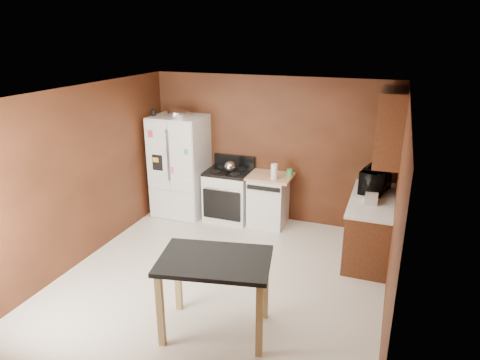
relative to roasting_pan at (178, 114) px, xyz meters
The scene contains 18 objects.
floor 3.03m from the roasting_pan, 50.49° to the right, with size 4.50×4.50×0.00m, color white.
ceiling 2.49m from the roasting_pan, 50.49° to the right, with size 4.50×4.50×0.00m, color white.
wall_back 1.69m from the roasting_pan, 14.54° to the left, with size 4.20×4.20×0.00m, color #5A2B17.
wall_front 4.42m from the roasting_pan, 69.57° to the right, with size 4.20×4.20×0.00m, color #5A2B17.
wall_left 2.03m from the roasting_pan, 107.14° to the right, with size 4.50×4.50×0.00m, color #5A2B17.
wall_right 4.12m from the roasting_pan, 27.06° to the right, with size 4.50×4.50×0.00m, color #5A2B17.
roasting_pan is the anchor object (origin of this frame).
pen_cup 0.44m from the roasting_pan, 165.78° to the right, with size 0.07×0.07×0.11m, color black.
kettle 1.27m from the roasting_pan, ahead, with size 0.19×0.19×0.19m, color silver.
paper_towel 1.93m from the roasting_pan, ahead, with size 0.11×0.11×0.25m, color white.
green_canister 2.15m from the roasting_pan, ahead, with size 0.10×0.10×0.12m, color green.
toaster 3.45m from the roasting_pan, ahead, with size 0.17×0.28×0.20m, color silver.
microwave 3.42m from the roasting_pan, ahead, with size 0.60×0.41×0.33m, color black.
refrigerator 0.95m from the roasting_pan, 154.05° to the left, with size 0.90×0.80×1.80m.
gas_range 1.65m from the roasting_pan, ahead, with size 0.76×0.68×1.10m.
dishwasher 2.13m from the roasting_pan, ahead, with size 0.78×0.63×0.89m.
right_cabinets 3.51m from the roasting_pan, ahead, with size 0.63×1.58×2.45m.
island 3.54m from the roasting_pan, 56.26° to the right, with size 1.32×1.01×0.91m.
Camera 1 is at (1.98, -4.60, 3.20)m, focal length 32.00 mm.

